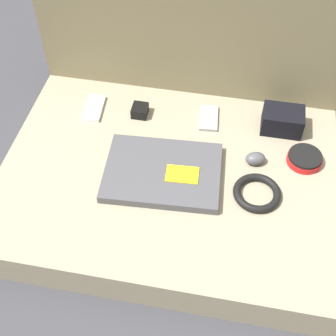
{
  "coord_description": "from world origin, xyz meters",
  "views": [
    {
      "loc": [
        0.16,
        -0.82,
        1.14
      ],
      "look_at": [
        0.0,
        0.0,
        0.14
      ],
      "focal_mm": 50.0,
      "sensor_mm": 36.0,
      "label": 1
    }
  ],
  "objects_px": {
    "computer_mouse": "(255,158)",
    "camera_pouch": "(282,120)",
    "phone_silver": "(94,108)",
    "phone_black": "(209,118)",
    "charger_brick": "(140,111)",
    "laptop": "(163,172)",
    "speaker_puck": "(305,159)"
  },
  "relations": [
    {
      "from": "laptop",
      "to": "charger_brick",
      "type": "height_order",
      "value": "charger_brick"
    },
    {
      "from": "computer_mouse",
      "to": "phone_black",
      "type": "relative_size",
      "value": 0.6
    },
    {
      "from": "computer_mouse",
      "to": "phone_silver",
      "type": "xyz_separation_m",
      "value": [
        -0.52,
        0.13,
        -0.01
      ]
    },
    {
      "from": "phone_silver",
      "to": "phone_black",
      "type": "height_order",
      "value": "phone_silver"
    },
    {
      "from": "charger_brick",
      "to": "camera_pouch",
      "type": "bearing_deg",
      "value": 2.55
    },
    {
      "from": "phone_black",
      "to": "charger_brick",
      "type": "xyz_separation_m",
      "value": [
        -0.22,
        -0.02,
        0.01
      ]
    },
    {
      "from": "phone_black",
      "to": "camera_pouch",
      "type": "distance_m",
      "value": 0.22
    },
    {
      "from": "camera_pouch",
      "to": "speaker_puck",
      "type": "bearing_deg",
      "value": -60.3
    },
    {
      "from": "laptop",
      "to": "computer_mouse",
      "type": "distance_m",
      "value": 0.27
    },
    {
      "from": "camera_pouch",
      "to": "charger_brick",
      "type": "xyz_separation_m",
      "value": [
        -0.44,
        -0.02,
        -0.02
      ]
    },
    {
      "from": "phone_black",
      "to": "camera_pouch",
      "type": "xyz_separation_m",
      "value": [
        0.22,
        0.0,
        0.03
      ]
    },
    {
      "from": "phone_black",
      "to": "laptop",
      "type": "bearing_deg",
      "value": -116.77
    },
    {
      "from": "phone_silver",
      "to": "camera_pouch",
      "type": "height_order",
      "value": "camera_pouch"
    },
    {
      "from": "charger_brick",
      "to": "computer_mouse",
      "type": "bearing_deg",
      "value": -19.87
    },
    {
      "from": "phone_black",
      "to": "charger_brick",
      "type": "distance_m",
      "value": 0.22
    },
    {
      "from": "laptop",
      "to": "phone_black",
      "type": "distance_m",
      "value": 0.27
    },
    {
      "from": "phone_silver",
      "to": "phone_black",
      "type": "relative_size",
      "value": 1.06
    },
    {
      "from": "laptop",
      "to": "phone_black",
      "type": "relative_size",
      "value": 2.99
    },
    {
      "from": "laptop",
      "to": "phone_black",
      "type": "xyz_separation_m",
      "value": [
        0.1,
        0.25,
        -0.01
      ]
    },
    {
      "from": "phone_silver",
      "to": "phone_black",
      "type": "distance_m",
      "value": 0.36
    },
    {
      "from": "computer_mouse",
      "to": "phone_black",
      "type": "height_order",
      "value": "computer_mouse"
    },
    {
      "from": "computer_mouse",
      "to": "charger_brick",
      "type": "height_order",
      "value": "computer_mouse"
    },
    {
      "from": "laptop",
      "to": "phone_black",
      "type": "height_order",
      "value": "laptop"
    },
    {
      "from": "phone_silver",
      "to": "camera_pouch",
      "type": "relative_size",
      "value": 0.98
    },
    {
      "from": "speaker_puck",
      "to": "charger_brick",
      "type": "bearing_deg",
      "value": 168.41
    },
    {
      "from": "phone_black",
      "to": "camera_pouch",
      "type": "relative_size",
      "value": 0.92
    },
    {
      "from": "laptop",
      "to": "phone_silver",
      "type": "bearing_deg",
      "value": 136.29
    },
    {
      "from": "phone_black",
      "to": "charger_brick",
      "type": "height_order",
      "value": "charger_brick"
    },
    {
      "from": "computer_mouse",
      "to": "laptop",
      "type": "bearing_deg",
      "value": -178.0
    },
    {
      "from": "speaker_puck",
      "to": "camera_pouch",
      "type": "distance_m",
      "value": 0.14
    },
    {
      "from": "computer_mouse",
      "to": "camera_pouch",
      "type": "relative_size",
      "value": 0.55
    },
    {
      "from": "speaker_puck",
      "to": "computer_mouse",
      "type": "bearing_deg",
      "value": -168.16
    }
  ]
}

